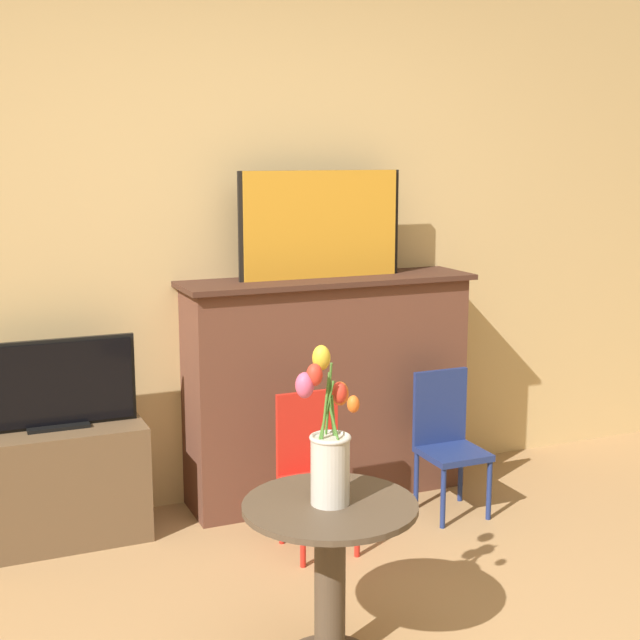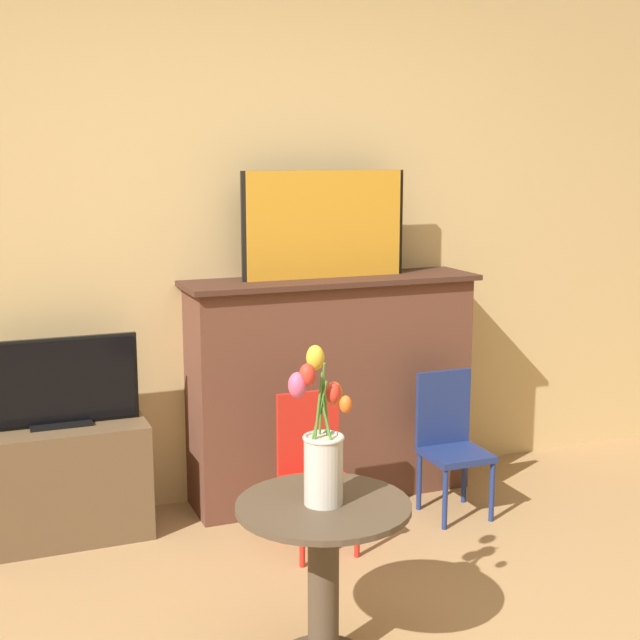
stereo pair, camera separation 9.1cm
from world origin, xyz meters
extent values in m
cube|color=tan|center=(0.00, 2.13, 1.35)|extent=(8.00, 0.06, 2.70)
cube|color=brown|center=(0.45, 1.93, 0.54)|extent=(1.37, 0.34, 1.09)
cube|color=#43271C|center=(0.45, 1.92, 1.08)|extent=(1.43, 0.38, 0.02)
cube|color=black|center=(0.42, 1.94, 1.34)|extent=(0.81, 0.02, 0.50)
cube|color=orange|center=(0.42, 1.93, 1.34)|extent=(0.77, 0.02, 0.50)
cube|color=brown|center=(-0.83, 1.90, 0.26)|extent=(0.72, 0.37, 0.51)
cube|color=black|center=(-0.83, 1.90, 0.52)|extent=(0.26, 0.12, 0.01)
cube|color=black|center=(-0.83, 1.91, 0.70)|extent=(0.68, 0.02, 0.39)
cube|color=black|center=(-0.83, 1.90, 0.70)|extent=(0.65, 0.02, 0.36)
cylinder|color=red|center=(0.04, 1.23, 0.14)|extent=(0.02, 0.02, 0.28)
cylinder|color=red|center=(0.28, 1.23, 0.14)|extent=(0.02, 0.02, 0.28)
cylinder|color=red|center=(0.04, 1.48, 0.14)|extent=(0.02, 0.02, 0.28)
cylinder|color=red|center=(0.28, 1.48, 0.14)|extent=(0.02, 0.02, 0.28)
cube|color=red|center=(0.16, 1.36, 0.30)|extent=(0.28, 0.28, 0.03)
cube|color=red|center=(0.16, 1.48, 0.49)|extent=(0.28, 0.02, 0.35)
cylinder|color=navy|center=(0.76, 1.34, 0.14)|extent=(0.02, 0.02, 0.28)
cylinder|color=navy|center=(1.01, 1.34, 0.14)|extent=(0.02, 0.02, 0.28)
cylinder|color=navy|center=(0.76, 1.59, 0.14)|extent=(0.02, 0.02, 0.28)
cylinder|color=navy|center=(1.01, 1.59, 0.14)|extent=(0.02, 0.02, 0.28)
cube|color=navy|center=(0.89, 1.47, 0.30)|extent=(0.28, 0.28, 0.03)
cube|color=navy|center=(0.89, 1.59, 0.49)|extent=(0.28, 0.02, 0.35)
cylinder|color=#4C3D2D|center=(-0.15, 0.54, 0.27)|extent=(0.10, 0.10, 0.55)
cylinder|color=#4C3D2D|center=(-0.15, 0.54, 0.56)|extent=(0.57, 0.57, 0.02)
cylinder|color=beige|center=(-0.15, 0.54, 0.68)|extent=(0.12, 0.12, 0.22)
torus|color=beige|center=(-0.15, 0.54, 0.79)|extent=(0.13, 0.13, 0.01)
cylinder|color=#477A2D|center=(-0.17, 0.54, 0.84)|extent=(0.07, 0.01, 0.26)
ellipsoid|color=#E0517A|center=(-0.24, 0.54, 0.96)|extent=(0.06, 0.06, 0.08)
cylinder|color=#477A2D|center=(-0.15, 0.57, 0.87)|extent=(0.01, 0.07, 0.32)
ellipsoid|color=gold|center=(-0.14, 0.63, 1.03)|extent=(0.06, 0.06, 0.08)
cylinder|color=#477A2D|center=(-0.13, 0.55, 0.82)|extent=(0.03, 0.02, 0.21)
ellipsoid|color=red|center=(-0.11, 0.57, 0.92)|extent=(0.05, 0.05, 0.07)
cylinder|color=#477A2D|center=(-0.13, 0.56, 0.81)|extent=(0.05, 0.04, 0.21)
ellipsoid|color=orange|center=(-0.09, 0.59, 0.91)|extent=(0.06, 0.06, 0.08)
cylinder|color=#477A2D|center=(-0.14, 0.52, 0.82)|extent=(0.04, 0.08, 0.21)
ellipsoid|color=orange|center=(-0.11, 0.46, 0.91)|extent=(0.04, 0.04, 0.05)
cylinder|color=#477A2D|center=(-0.17, 0.54, 0.85)|extent=(0.04, 0.01, 0.29)
ellipsoid|color=red|center=(-0.21, 0.54, 1.00)|extent=(0.05, 0.05, 0.07)
camera|label=1|loc=(-1.24, -1.92, 1.67)|focal=50.00mm
camera|label=2|loc=(-1.16, -1.95, 1.67)|focal=50.00mm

